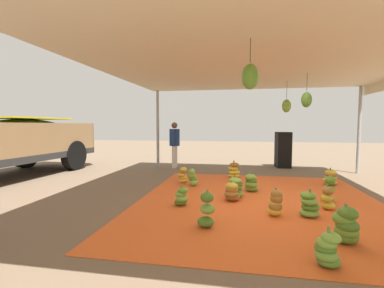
{
  "coord_description": "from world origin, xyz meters",
  "views": [
    {
      "loc": [
        -5.52,
        0.37,
        1.54
      ],
      "look_at": [
        0.67,
        1.49,
        1.1
      ],
      "focal_mm": 25.3,
      "sensor_mm": 36.0,
      "label": 1
    }
  ],
  "objects_px": {
    "banana_bunch_5": "(235,188)",
    "banana_bunch_8": "(183,175)",
    "worker_0": "(175,141)",
    "speaker_stack": "(283,150)",
    "banana_bunch_2": "(193,178)",
    "banana_bunch_15": "(309,205)",
    "banana_bunch_1": "(330,178)",
    "banana_bunch_0": "(329,190)",
    "banana_bunch_7": "(251,183)",
    "banana_bunch_13": "(207,211)",
    "banana_bunch_4": "(181,197)",
    "banana_bunch_14": "(234,171)",
    "banana_bunch_12": "(327,250)",
    "banana_bunch_6": "(276,203)",
    "banana_bunch_11": "(232,192)",
    "banana_bunch_10": "(328,199)",
    "banana_bunch_9": "(346,226)"
  },
  "relations": [
    {
      "from": "banana_bunch_15",
      "to": "banana_bunch_1",
      "type": "bearing_deg",
      "value": -23.08
    },
    {
      "from": "banana_bunch_4",
      "to": "banana_bunch_10",
      "type": "distance_m",
      "value": 2.67
    },
    {
      "from": "banana_bunch_11",
      "to": "banana_bunch_14",
      "type": "distance_m",
      "value": 2.43
    },
    {
      "from": "banana_bunch_6",
      "to": "banana_bunch_12",
      "type": "height_order",
      "value": "banana_bunch_6"
    },
    {
      "from": "banana_bunch_6",
      "to": "worker_0",
      "type": "bearing_deg",
      "value": 31.7
    },
    {
      "from": "banana_bunch_6",
      "to": "banana_bunch_7",
      "type": "xyz_separation_m",
      "value": [
        1.64,
        0.34,
        -0.02
      ]
    },
    {
      "from": "banana_bunch_1",
      "to": "banana_bunch_5",
      "type": "distance_m",
      "value": 2.9
    },
    {
      "from": "banana_bunch_7",
      "to": "banana_bunch_13",
      "type": "relative_size",
      "value": 0.79
    },
    {
      "from": "speaker_stack",
      "to": "banana_bunch_12",
      "type": "bearing_deg",
      "value": 175.39
    },
    {
      "from": "banana_bunch_2",
      "to": "banana_bunch_15",
      "type": "relative_size",
      "value": 1.03
    },
    {
      "from": "worker_0",
      "to": "speaker_stack",
      "type": "distance_m",
      "value": 3.95
    },
    {
      "from": "banana_bunch_12",
      "to": "banana_bunch_4",
      "type": "bearing_deg",
      "value": 47.47
    },
    {
      "from": "banana_bunch_4",
      "to": "banana_bunch_13",
      "type": "distance_m",
      "value": 1.15
    },
    {
      "from": "banana_bunch_12",
      "to": "banana_bunch_15",
      "type": "relative_size",
      "value": 0.93
    },
    {
      "from": "banana_bunch_9",
      "to": "banana_bunch_4",
      "type": "bearing_deg",
      "value": 63.32
    },
    {
      "from": "banana_bunch_9",
      "to": "banana_bunch_12",
      "type": "height_order",
      "value": "banana_bunch_9"
    },
    {
      "from": "banana_bunch_0",
      "to": "banana_bunch_7",
      "type": "bearing_deg",
      "value": 66.04
    },
    {
      "from": "banana_bunch_7",
      "to": "speaker_stack",
      "type": "bearing_deg",
      "value": -18.01
    },
    {
      "from": "banana_bunch_5",
      "to": "banana_bunch_7",
      "type": "xyz_separation_m",
      "value": [
        0.56,
        -0.35,
        -0.0
      ]
    },
    {
      "from": "banana_bunch_2",
      "to": "banana_bunch_4",
      "type": "height_order",
      "value": "banana_bunch_2"
    },
    {
      "from": "banana_bunch_13",
      "to": "banana_bunch_1",
      "type": "bearing_deg",
      "value": -38.94
    },
    {
      "from": "banana_bunch_11",
      "to": "worker_0",
      "type": "relative_size",
      "value": 0.28
    },
    {
      "from": "banana_bunch_2",
      "to": "banana_bunch_14",
      "type": "distance_m",
      "value": 1.61
    },
    {
      "from": "banana_bunch_9",
      "to": "banana_bunch_13",
      "type": "distance_m",
      "value": 1.86
    },
    {
      "from": "banana_bunch_2",
      "to": "banana_bunch_1",
      "type": "bearing_deg",
      "value": -77.06
    },
    {
      "from": "banana_bunch_12",
      "to": "worker_0",
      "type": "height_order",
      "value": "worker_0"
    },
    {
      "from": "banana_bunch_6",
      "to": "banana_bunch_12",
      "type": "distance_m",
      "value": 1.63
    },
    {
      "from": "banana_bunch_6",
      "to": "banana_bunch_10",
      "type": "relative_size",
      "value": 1.05
    },
    {
      "from": "banana_bunch_4",
      "to": "banana_bunch_5",
      "type": "bearing_deg",
      "value": -50.88
    },
    {
      "from": "banana_bunch_7",
      "to": "banana_bunch_14",
      "type": "distance_m",
      "value": 1.63
    },
    {
      "from": "banana_bunch_14",
      "to": "banana_bunch_13",
      "type": "bearing_deg",
      "value": 175.48
    },
    {
      "from": "banana_bunch_0",
      "to": "banana_bunch_8",
      "type": "height_order",
      "value": "banana_bunch_0"
    },
    {
      "from": "banana_bunch_1",
      "to": "banana_bunch_11",
      "type": "height_order",
      "value": "banana_bunch_1"
    },
    {
      "from": "banana_bunch_14",
      "to": "banana_bunch_12",
      "type": "bearing_deg",
      "value": -166.81
    },
    {
      "from": "banana_bunch_6",
      "to": "banana_bunch_13",
      "type": "xyz_separation_m",
      "value": [
        -0.69,
        1.08,
        0.03
      ]
    },
    {
      "from": "banana_bunch_12",
      "to": "worker_0",
      "type": "relative_size",
      "value": 0.27
    },
    {
      "from": "banana_bunch_2",
      "to": "banana_bunch_4",
      "type": "xyz_separation_m",
      "value": [
        -1.67,
        -0.08,
        -0.04
      ]
    },
    {
      "from": "banana_bunch_2",
      "to": "banana_bunch_6",
      "type": "bearing_deg",
      "value": -137.75
    },
    {
      "from": "banana_bunch_5",
      "to": "banana_bunch_8",
      "type": "relative_size",
      "value": 0.99
    },
    {
      "from": "banana_bunch_9",
      "to": "banana_bunch_15",
      "type": "relative_size",
      "value": 1.11
    },
    {
      "from": "banana_bunch_0",
      "to": "banana_bunch_2",
      "type": "xyz_separation_m",
      "value": [
        0.96,
        2.9,
        -0.03
      ]
    },
    {
      "from": "banana_bunch_9",
      "to": "speaker_stack",
      "type": "distance_m",
      "value": 6.51
    },
    {
      "from": "banana_bunch_15",
      "to": "banana_bunch_12",
      "type": "bearing_deg",
      "value": 173.01
    },
    {
      "from": "banana_bunch_5",
      "to": "banana_bunch_9",
      "type": "xyz_separation_m",
      "value": [
        -2.04,
        -1.46,
        0.03
      ]
    },
    {
      "from": "banana_bunch_1",
      "to": "banana_bunch_7",
      "type": "distance_m",
      "value": 2.31
    },
    {
      "from": "banana_bunch_12",
      "to": "banana_bunch_7",
      "type": "bearing_deg",
      "value": 12.11
    },
    {
      "from": "banana_bunch_13",
      "to": "speaker_stack",
      "type": "bearing_deg",
      "value": -17.86
    },
    {
      "from": "banana_bunch_5",
      "to": "banana_bunch_15",
      "type": "bearing_deg",
      "value": -128.91
    },
    {
      "from": "banana_bunch_0",
      "to": "banana_bunch_1",
      "type": "relative_size",
      "value": 1.21
    },
    {
      "from": "banana_bunch_6",
      "to": "banana_bunch_10",
      "type": "bearing_deg",
      "value": -61.5
    }
  ]
}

